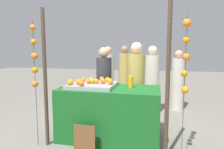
# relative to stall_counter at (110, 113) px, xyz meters

# --- Properties ---
(ground_plane) EXTENTS (24.00, 24.00, 0.00)m
(ground_plane) POSITION_rel_stall_counter_xyz_m (0.00, 0.00, -0.43)
(ground_plane) COLOR gray
(stall_counter) EXTENTS (1.63, 0.87, 0.86)m
(stall_counter) POSITION_rel_stall_counter_xyz_m (0.00, 0.00, 0.00)
(stall_counter) COLOR #196023
(stall_counter) RESTS_ON ground_plane
(orange_tray) EXTENTS (0.75, 0.70, 0.06)m
(orange_tray) POSITION_rel_stall_counter_xyz_m (-0.29, -0.01, 0.46)
(orange_tray) COLOR #9EA0A5
(orange_tray) RESTS_ON stall_counter
(orange_0) EXTENTS (0.08, 0.08, 0.08)m
(orange_0) POSITION_rel_stall_counter_xyz_m (-0.30, -0.01, 0.53)
(orange_0) COLOR orange
(orange_0) RESTS_ON orange_tray
(orange_1) EXTENTS (0.08, 0.08, 0.08)m
(orange_1) POSITION_rel_stall_counter_xyz_m (-0.62, -0.17, 0.53)
(orange_1) COLOR orange
(orange_1) RESTS_ON orange_tray
(orange_2) EXTENTS (0.07, 0.07, 0.07)m
(orange_2) POSITION_rel_stall_counter_xyz_m (-0.37, -0.02, 0.53)
(orange_2) COLOR orange
(orange_2) RESTS_ON orange_tray
(orange_3) EXTENTS (0.07, 0.07, 0.07)m
(orange_3) POSITION_rel_stall_counter_xyz_m (-0.60, -0.24, 0.53)
(orange_3) COLOR orange
(orange_3) RESTS_ON orange_tray
(orange_4) EXTENTS (0.08, 0.08, 0.08)m
(orange_4) POSITION_rel_stall_counter_xyz_m (-0.08, 0.16, 0.53)
(orange_4) COLOR orange
(orange_4) RESTS_ON orange_tray
(orange_5) EXTENTS (0.08, 0.08, 0.08)m
(orange_5) POSITION_rel_stall_counter_xyz_m (-0.21, 0.25, 0.53)
(orange_5) COLOR orange
(orange_5) RESTS_ON orange_tray
(orange_6) EXTENTS (0.09, 0.09, 0.09)m
(orange_6) POSITION_rel_stall_counter_xyz_m (-0.38, -0.30, 0.53)
(orange_6) COLOR orange
(orange_6) RESTS_ON orange_tray
(orange_7) EXTENTS (0.09, 0.09, 0.09)m
(orange_7) POSITION_rel_stall_counter_xyz_m (-0.01, 0.04, 0.54)
(orange_7) COLOR orange
(orange_7) RESTS_ON orange_tray
(orange_8) EXTENTS (0.07, 0.07, 0.07)m
(orange_8) POSITION_rel_stall_counter_xyz_m (-0.53, 0.15, 0.53)
(orange_8) COLOR orange
(orange_8) RESTS_ON orange_tray
(orange_9) EXTENTS (0.09, 0.09, 0.09)m
(orange_9) POSITION_rel_stall_counter_xyz_m (-0.48, -0.17, 0.54)
(orange_9) COLOR orange
(orange_9) RESTS_ON orange_tray
(orange_10) EXTENTS (0.08, 0.08, 0.08)m
(orange_10) POSITION_rel_stall_counter_xyz_m (-0.24, 0.01, 0.53)
(orange_10) COLOR orange
(orange_10) RESTS_ON orange_tray
(orange_11) EXTENTS (0.09, 0.09, 0.09)m
(orange_11) POSITION_rel_stall_counter_xyz_m (-0.13, 0.01, 0.53)
(orange_11) COLOR orange
(orange_11) RESTS_ON orange_tray
(orange_12) EXTENTS (0.09, 0.09, 0.09)m
(orange_12) POSITION_rel_stall_counter_xyz_m (-0.35, 0.07, 0.53)
(orange_12) COLOR orange
(orange_12) RESTS_ON orange_tray
(orange_13) EXTENTS (0.09, 0.09, 0.09)m
(orange_13) POSITION_rel_stall_counter_xyz_m (0.02, -0.04, 0.53)
(orange_13) COLOR orange
(orange_13) RESTS_ON orange_tray
(orange_14) EXTENTS (0.08, 0.08, 0.08)m
(orange_14) POSITION_rel_stall_counter_xyz_m (-0.11, 0.24, 0.53)
(orange_14) COLOR orange
(orange_14) RESTS_ON orange_tray
(juice_bottle) EXTENTS (0.08, 0.08, 0.20)m
(juice_bottle) POSITION_rel_stall_counter_xyz_m (0.34, 0.06, 0.53)
(juice_bottle) COLOR #F7A215
(juice_bottle) RESTS_ON stall_counter
(chalkboard_sign) EXTENTS (0.32, 0.03, 0.42)m
(chalkboard_sign) POSITION_rel_stall_counter_xyz_m (-0.24, -0.57, -0.23)
(chalkboard_sign) COLOR brown
(chalkboard_sign) RESTS_ON ground_plane
(vendor_left) EXTENTS (0.31, 0.31, 1.54)m
(vendor_left) POSITION_rel_stall_counter_xyz_m (-0.30, 0.71, 0.29)
(vendor_left) COLOR #333338
(vendor_left) RESTS_ON ground_plane
(vendor_right) EXTENTS (0.33, 0.33, 1.63)m
(vendor_right) POSITION_rel_stall_counter_xyz_m (0.36, 0.68, 0.33)
(vendor_right) COLOR tan
(vendor_right) RESTS_ON ground_plane
(crowd_person_0) EXTENTS (0.32, 0.32, 1.58)m
(crowd_person_0) POSITION_rel_stall_counter_xyz_m (0.64, 1.48, 0.31)
(crowd_person_0) COLOR beige
(crowd_person_0) RESTS_ON ground_plane
(crowd_person_1) EXTENTS (0.32, 0.32, 1.62)m
(crowd_person_1) POSITION_rel_stall_counter_xyz_m (-0.18, 2.56, 0.32)
(crowd_person_1) COLOR tan
(crowd_person_1) RESTS_ON ground_plane
(crowd_person_2) EXTENTS (0.32, 0.32, 1.59)m
(crowd_person_2) POSITION_rel_stall_counter_xyz_m (-0.58, 2.19, 0.31)
(crowd_person_2) COLOR beige
(crowd_person_2) RESTS_ON ground_plane
(crowd_person_3) EXTENTS (0.30, 0.30, 1.49)m
(crowd_person_3) POSITION_rel_stall_counter_xyz_m (1.26, 1.93, 0.26)
(crowd_person_3) COLOR beige
(crowd_person_3) RESTS_ON ground_plane
(canopy_post_left) EXTENTS (0.06, 0.06, 2.09)m
(canopy_post_left) POSITION_rel_stall_counter_xyz_m (-0.89, -0.47, 0.62)
(canopy_post_left) COLOR #473828
(canopy_post_left) RESTS_ON ground_plane
(canopy_post_right) EXTENTS (0.06, 0.06, 2.09)m
(canopy_post_right) POSITION_rel_stall_counter_xyz_m (0.89, -0.47, 0.62)
(canopy_post_right) COLOR #473828
(canopy_post_right) RESTS_ON ground_plane
(garland_strand_left) EXTENTS (0.11, 0.11, 1.90)m
(garland_strand_left) POSITION_rel_stall_counter_xyz_m (-1.04, -0.52, 0.91)
(garland_strand_left) COLOR #2D4C23
(garland_strand_left) RESTS_ON ground_plane
(garland_strand_right) EXTENTS (0.11, 0.11, 1.90)m
(garland_strand_right) POSITION_rel_stall_counter_xyz_m (1.10, -0.48, 0.97)
(garland_strand_right) COLOR #2D4C23
(garland_strand_right) RESTS_ON ground_plane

